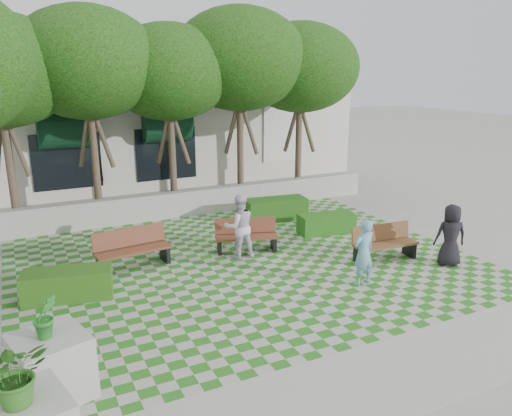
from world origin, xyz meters
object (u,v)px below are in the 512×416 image
bench_west (132,249)px  person_white (239,226)px  hedge_west (68,284)px  person_blue (364,252)px  hedge_midright (276,209)px  person_dark (451,235)px  bench_east (384,243)px  bench_mid (246,236)px  hedge_east (326,223)px  planter_back (51,363)px

bench_west → person_white: 2.94m
hedge_west → person_blue: person_blue is taller
hedge_midright → person_dark: bearing=-69.2°
person_blue → bench_east: bearing=-151.7°
person_white → hedge_midright: bearing=-128.0°
hedge_midright → person_blue: size_ratio=1.28×
bench_west → hedge_west: bench_west is taller
bench_mid → hedge_east: size_ratio=1.05×
hedge_east → planter_back: (-8.63, -5.02, 0.28)m
hedge_west → planter_back: size_ratio=1.10×
hedge_east → planter_back: planter_back is taller
bench_east → bench_west: bearing=163.5°
hedge_midright → person_blue: person_blue is taller
bench_east → person_blue: 1.95m
hedge_midright → planter_back: (-7.88, -7.04, 0.22)m
bench_mid → planter_back: (-5.63, -4.68, 0.14)m
bench_west → hedge_midright: 5.89m
hedge_east → person_dark: size_ratio=1.06×
planter_back → person_white: person_white is taller
bench_west → planter_back: (-2.39, -4.90, 0.10)m
person_blue → person_white: person_white is taller
hedge_east → bench_west: bearing=-178.9°
bench_east → person_blue: bearing=-140.4°
person_dark → person_white: size_ratio=0.93×
bench_mid → hedge_midright: 3.26m
person_blue → hedge_west: bearing=-26.3°
hedge_west → planter_back: bearing=-99.6°
bench_mid → person_dark: bearing=-20.3°
bench_west → hedge_west: 2.15m
bench_east → hedge_west: size_ratio=0.96×
hedge_midright → bench_east: bearing=-79.1°
bench_east → bench_west: size_ratio=0.92×
bench_east → person_white: (-3.53, 1.90, 0.44)m
hedge_midright → hedge_west: bearing=-155.2°
hedge_midright → planter_back: 10.56m
hedge_west → bench_mid: bearing=11.3°
bench_east → bench_west: bench_west is taller
bench_east → hedge_east: 2.63m
bench_east → hedge_east: bearing=97.9°
bench_mid → bench_west: (-3.24, 0.22, 0.05)m
hedge_west → bench_east: bearing=-9.0°
planter_back → person_dark: bearing=7.3°
bench_west → hedge_midright: size_ratio=0.95×
bench_mid → person_white: (-0.39, -0.39, 0.45)m
planter_back → person_blue: planter_back is taller
bench_west → person_blue: 6.01m
planter_back → person_blue: bearing=10.3°
bench_mid → hedge_west: size_ratio=0.96×
bench_mid → person_white: bearing=-118.2°
bench_west → planter_back: 5.45m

